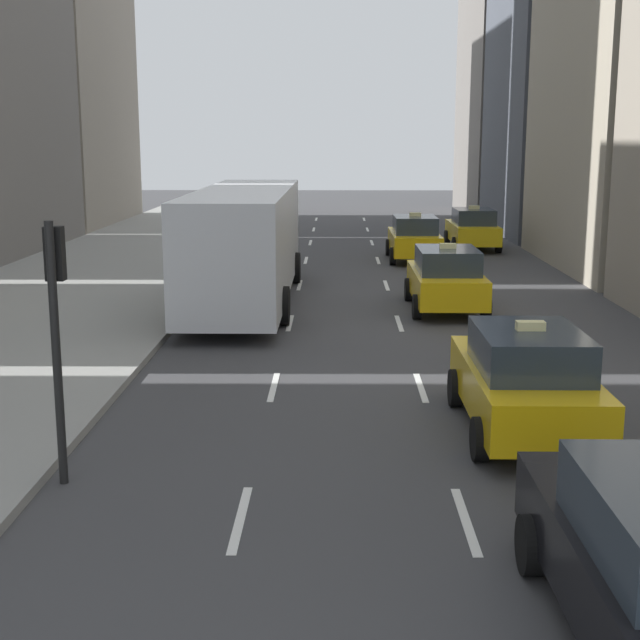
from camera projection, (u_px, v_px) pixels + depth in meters
sidewalk_left at (98, 278)px, 29.80m from camera, size 8.00×66.00×0.15m
lane_markings at (392, 302)px, 25.72m from camera, size 5.72×56.00×0.01m
taxi_lead at (414, 238)px, 34.43m from camera, size 2.02×4.40×1.87m
taxi_second at (473, 229)px, 37.97m from camera, size 2.02×4.40×1.87m
taxi_third at (525, 380)px, 14.16m from camera, size 2.02×4.40×1.87m
taxi_fourth at (446, 278)px, 24.41m from camera, size 2.02×4.40×1.87m
city_bus at (245, 241)px, 25.40m from camera, size 2.80×11.61×3.25m
traffic_light_pole at (56, 310)px, 11.85m from camera, size 0.24×0.42×3.60m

